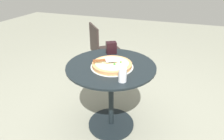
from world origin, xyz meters
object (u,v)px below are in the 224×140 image
pizza_on_tray (112,65)px  patio_chair_near (102,48)px  drinking_cup (123,75)px  patio_table (111,84)px  napkin_dispenser (111,48)px  pizza_server (105,60)px

pizza_on_tray → patio_chair_near: 1.05m
drinking_cup → patio_chair_near: patio_chair_near is taller
patio_table → napkin_dispenser: napkin_dispenser is taller
patio_table → pizza_server: bearing=139.2°
pizza_server → pizza_on_tray: bearing=-77.2°
patio_table → drinking_cup: (-0.24, -0.18, 0.26)m
pizza_server → drinking_cup: bearing=-131.5°
pizza_on_tray → patio_chair_near: patio_chair_near is taller
pizza_server → patio_chair_near: 1.04m
pizza_on_tray → napkin_dispenser: size_ratio=3.16×
napkin_dispenser → pizza_on_tray: bearing=-99.0°
pizza_server → napkin_dispenser: bearing=9.1°
napkin_dispenser → patio_chair_near: (0.62, 0.35, -0.28)m
napkin_dispenser → drinking_cup: bearing=-91.7°
pizza_on_tray → patio_chair_near: bearing=27.0°
patio_table → patio_chair_near: patio_chair_near is taller
pizza_server → napkin_dispenser: (0.31, 0.05, -0.00)m
pizza_on_tray → drinking_cup: (-0.21, -0.16, 0.04)m
napkin_dispenser → pizza_server: bearing=-110.8°
patio_table → patio_chair_near: 0.98m
drinking_cup → pizza_server: bearing=48.5°
patio_table → drinking_cup: drinking_cup is taller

